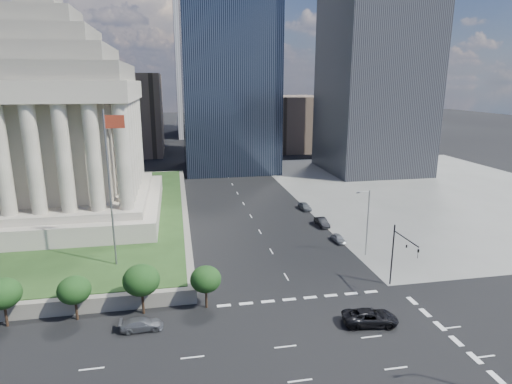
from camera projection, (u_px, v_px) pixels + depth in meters
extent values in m
plane|color=black|center=(221.00, 165.00, 132.82)|extent=(500.00, 500.00, 0.00)
cube|color=slate|center=(429.00, 189.00, 103.02)|extent=(68.00, 90.00, 0.03)
cube|color=#676158|center=(2.00, 220.00, 76.92)|extent=(66.00, 70.00, 1.80)
cube|color=#233E19|center=(1.00, 215.00, 76.69)|extent=(64.00, 68.00, 0.10)
cylinder|color=slate|center=(110.00, 190.00, 53.58)|extent=(0.24, 0.24, 20.00)
cube|color=maroon|center=(114.00, 122.00, 51.68)|extent=(2.40, 0.05, 1.60)
cube|color=black|center=(228.00, 64.00, 120.96)|extent=(26.00, 26.00, 60.00)
cube|color=brown|center=(295.00, 123.00, 164.64)|extent=(20.00, 30.00, 20.00)
cube|color=brown|center=(128.00, 114.00, 152.50)|extent=(24.00, 30.00, 28.00)
cylinder|color=black|center=(392.00, 255.00, 53.65)|extent=(0.18, 0.18, 8.00)
cylinder|color=black|center=(406.00, 239.00, 50.24)|extent=(0.14, 5.50, 0.14)
cube|color=black|center=(418.00, 254.00, 47.82)|extent=(0.30, 0.30, 1.10)
cylinder|color=slate|center=(367.00, 223.00, 62.62)|extent=(0.16, 0.16, 10.00)
cylinder|color=slate|center=(364.00, 192.00, 61.27)|extent=(1.80, 0.12, 0.12)
cube|color=slate|center=(358.00, 193.00, 61.13)|extent=(0.50, 0.22, 0.14)
imported|color=black|center=(370.00, 317.00, 45.38)|extent=(3.52, 6.19, 1.63)
imported|color=#55575D|center=(142.00, 324.00, 44.39)|extent=(4.47, 1.93, 1.28)
imported|color=gray|center=(338.00, 238.00, 68.96)|extent=(3.63, 1.58, 1.22)
imported|color=black|center=(322.00, 222.00, 76.55)|extent=(4.48, 1.68, 1.46)
imported|color=slate|center=(305.00, 206.00, 86.45)|extent=(4.36, 2.04, 1.44)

